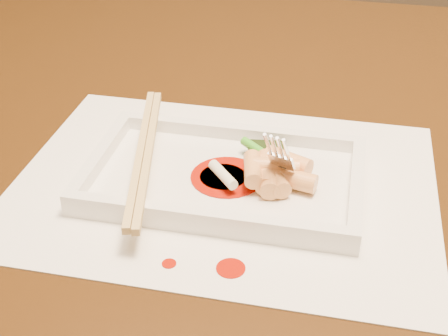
% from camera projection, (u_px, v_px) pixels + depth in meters
% --- Properties ---
extents(table, '(1.40, 0.90, 0.75)m').
position_uv_depth(table, '(297.00, 204.00, 0.74)').
color(table, black).
rests_on(table, ground).
extents(placemat, '(0.40, 0.30, 0.00)m').
position_uv_depth(placemat, '(224.00, 184.00, 0.60)').
color(placemat, white).
rests_on(placemat, table).
extents(sauce_splatter_a, '(0.02, 0.02, 0.00)m').
position_uv_depth(sauce_splatter_a, '(231.00, 268.00, 0.50)').
color(sauce_splatter_a, '#A11304').
rests_on(sauce_splatter_a, placemat).
extents(sauce_splatter_b, '(0.01, 0.01, 0.00)m').
position_uv_depth(sauce_splatter_b, '(169.00, 264.00, 0.50)').
color(sauce_splatter_b, '#A11304').
rests_on(sauce_splatter_b, placemat).
extents(plate_base, '(0.26, 0.16, 0.01)m').
position_uv_depth(plate_base, '(224.00, 180.00, 0.60)').
color(plate_base, white).
rests_on(plate_base, placemat).
extents(plate_rim_far, '(0.26, 0.01, 0.01)m').
position_uv_depth(plate_rim_far, '(239.00, 132.00, 0.65)').
color(plate_rim_far, white).
rests_on(plate_rim_far, plate_base).
extents(plate_rim_near, '(0.26, 0.01, 0.01)m').
position_uv_depth(plate_rim_near, '(206.00, 218.00, 0.53)').
color(plate_rim_near, white).
rests_on(plate_rim_near, plate_base).
extents(plate_rim_left, '(0.01, 0.14, 0.01)m').
position_uv_depth(plate_rim_left, '(101.00, 156.00, 0.61)').
color(plate_rim_left, white).
rests_on(plate_rim_left, plate_base).
extents(plate_rim_right, '(0.01, 0.14, 0.01)m').
position_uv_depth(plate_rim_right, '(357.00, 186.00, 0.57)').
color(plate_rim_right, white).
rests_on(plate_rim_right, plate_base).
extents(veg_piece, '(0.04, 0.03, 0.01)m').
position_uv_depth(veg_piece, '(267.00, 152.00, 0.62)').
color(veg_piece, black).
rests_on(veg_piece, plate_base).
extents(scallion_white, '(0.03, 0.04, 0.01)m').
position_uv_depth(scallion_white, '(223.00, 175.00, 0.58)').
color(scallion_white, '#EAEACC').
rests_on(scallion_white, plate_base).
extents(scallion_green, '(0.07, 0.06, 0.01)m').
position_uv_depth(scallion_green, '(271.00, 159.00, 0.60)').
color(scallion_green, '#319E19').
rests_on(scallion_green, plate_base).
extents(chopstick_a, '(0.06, 0.24, 0.01)m').
position_uv_depth(chopstick_a, '(141.00, 152.00, 0.60)').
color(chopstick_a, tan).
rests_on(chopstick_a, plate_rim_near).
extents(chopstick_b, '(0.06, 0.24, 0.01)m').
position_uv_depth(chopstick_b, '(149.00, 153.00, 0.60)').
color(chopstick_b, tan).
rests_on(chopstick_b, plate_rim_near).
extents(fork, '(0.09, 0.10, 0.14)m').
position_uv_depth(fork, '(305.00, 106.00, 0.56)').
color(fork, silver).
rests_on(fork, plate_base).
extents(sauce_blob_0, '(0.07, 0.07, 0.00)m').
position_uv_depth(sauce_blob_0, '(227.00, 177.00, 0.59)').
color(sauce_blob_0, '#A11304').
rests_on(sauce_blob_0, plate_base).
extents(sauce_blob_1, '(0.04, 0.04, 0.00)m').
position_uv_depth(sauce_blob_1, '(223.00, 177.00, 0.59)').
color(sauce_blob_1, '#A11304').
rests_on(sauce_blob_1, plate_base).
extents(rice_cake_0, '(0.05, 0.04, 0.02)m').
position_uv_depth(rice_cake_0, '(288.00, 162.00, 0.60)').
color(rice_cake_0, '#F8C073').
rests_on(rice_cake_0, plate_base).
extents(rice_cake_1, '(0.04, 0.05, 0.02)m').
position_uv_depth(rice_cake_1, '(274.00, 176.00, 0.58)').
color(rice_cake_1, '#F8C073').
rests_on(rice_cake_1, plate_base).
extents(rice_cake_2, '(0.02, 0.05, 0.02)m').
position_uv_depth(rice_cake_2, '(253.00, 169.00, 0.58)').
color(rice_cake_2, '#F8C073').
rests_on(rice_cake_2, plate_base).
extents(rice_cake_3, '(0.02, 0.05, 0.02)m').
position_uv_depth(rice_cake_3, '(270.00, 178.00, 0.57)').
color(rice_cake_3, '#F8C073').
rests_on(rice_cake_3, plate_base).
extents(rice_cake_4, '(0.04, 0.04, 0.02)m').
position_uv_depth(rice_cake_4, '(268.00, 170.00, 0.58)').
color(rice_cake_4, '#F8C073').
rests_on(rice_cake_4, plate_base).
extents(rice_cake_5, '(0.04, 0.02, 0.02)m').
position_uv_depth(rice_cake_5, '(276.00, 167.00, 0.58)').
color(rice_cake_5, '#F8C073').
rests_on(rice_cake_5, plate_base).
extents(rice_cake_6, '(0.03, 0.05, 0.02)m').
position_uv_depth(rice_cake_6, '(266.00, 172.00, 0.58)').
color(rice_cake_6, '#F8C073').
rests_on(rice_cake_6, plate_base).
extents(rice_cake_7, '(0.05, 0.03, 0.02)m').
position_uv_depth(rice_cake_7, '(292.00, 179.00, 0.57)').
color(rice_cake_7, '#F8C073').
rests_on(rice_cake_7, plate_base).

